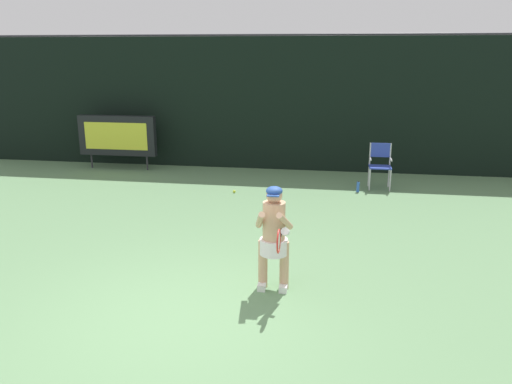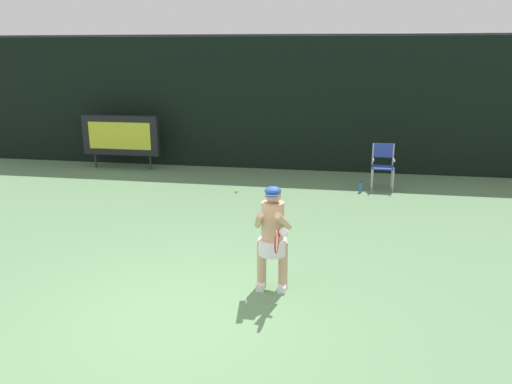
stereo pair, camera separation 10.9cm
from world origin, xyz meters
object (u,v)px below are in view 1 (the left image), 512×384
object	(u,v)px
umpire_chair	(380,163)
scoreboard	(117,136)
tennis_player	(274,234)
water_bottle	(358,187)
tennis_racket	(279,241)
tennis_ball_loose	(234,191)

from	to	relation	value
umpire_chair	scoreboard	bearing A→B (deg)	172.42
scoreboard	tennis_player	xyz separation A→B (m)	(5.23, -6.70, -0.14)
scoreboard	tennis_player	size ratio (longest dim) A/B	1.49
water_bottle	tennis_racket	distance (m)	5.98
water_bottle	tennis_player	world-z (taller)	tennis_player
scoreboard	water_bottle	xyz separation A→B (m)	(6.57, -1.40, -0.82)
umpire_chair	tennis_racket	size ratio (longest dim) A/B	1.79
water_bottle	tennis_player	xyz separation A→B (m)	(-1.34, -5.30, 0.68)
scoreboard	tennis_racket	size ratio (longest dim) A/B	3.65
tennis_racket	umpire_chair	bearing A→B (deg)	78.95
tennis_player	tennis_racket	xyz separation A→B (m)	(0.13, -0.50, 0.10)
scoreboard	umpire_chair	distance (m)	7.15
tennis_player	tennis_ball_loose	world-z (taller)	tennis_player
scoreboard	tennis_ball_loose	world-z (taller)	scoreboard
umpire_chair	tennis_racket	distance (m)	6.50
water_bottle	tennis_racket	world-z (taller)	tennis_racket
tennis_racket	tennis_ball_loose	size ratio (longest dim) A/B	8.85
tennis_racket	water_bottle	bearing A→B (deg)	82.53
water_bottle	tennis_ball_loose	distance (m)	2.92
water_bottle	tennis_ball_loose	size ratio (longest dim) A/B	3.90
umpire_chair	tennis_ball_loose	xyz separation A→B (m)	(-3.38, -1.00, -0.58)
umpire_chair	tennis_ball_loose	distance (m)	3.57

